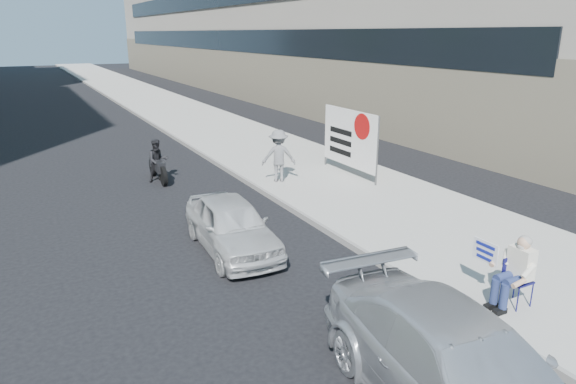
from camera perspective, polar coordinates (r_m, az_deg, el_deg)
ground at (r=10.70m, az=2.93°, el=-9.21°), size 160.00×160.00×0.00m
near_sidewalk at (r=29.95m, az=-10.33°, el=7.99°), size 5.00×120.00×0.15m
seated_protester at (r=9.79m, az=23.82°, el=-7.74°), size 0.83×1.11×1.31m
jogger at (r=16.49m, az=-1.05°, el=4.04°), size 1.24×0.99×1.68m
pedestrian_woman at (r=20.07m, az=5.03°, el=6.51°), size 0.68×0.47×1.78m
protest_banner at (r=17.34m, az=6.87°, el=5.96°), size 0.08×3.06×2.20m
parked_sedan at (r=7.15m, az=18.68°, el=-18.51°), size 2.39×4.96×1.39m
white_sedan_near at (r=11.70m, az=-6.30°, el=-3.65°), size 1.62×3.65×1.22m
motorcycle at (r=17.62m, az=-14.26°, el=3.18°), size 0.70×2.04×1.42m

